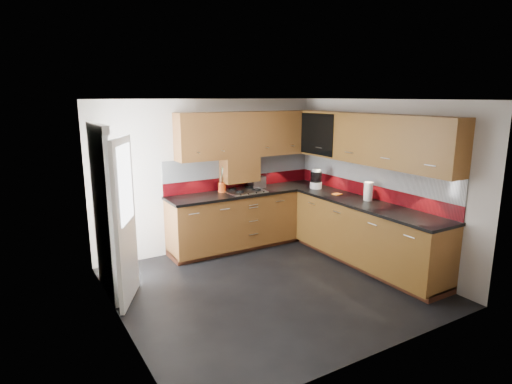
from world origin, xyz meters
TOP-DOWN VIEW (x-y plane):
  - room at (0.00, 0.00)m, footprint 4.00×3.80m
  - base_cabinets at (1.07, 0.72)m, footprint 2.70×3.20m
  - countertop at (1.05, 0.70)m, footprint 2.72×3.22m
  - backsplash at (1.28, 0.93)m, footprint 2.70×3.20m
  - upper_cabinets at (1.23, 0.78)m, footprint 2.50×3.20m
  - extractor_hood at (0.45, 1.64)m, footprint 0.60×0.33m
  - glass_cabinet at (1.71, 1.07)m, footprint 0.32×0.80m
  - back_door at (-1.78, 0.75)m, footprint 0.42×1.19m
  - gas_hob at (0.45, 1.47)m, footprint 0.61×0.53m
  - utensil_pot at (0.12, 1.63)m, footprint 0.12×0.12m
  - toaster at (0.79, 1.64)m, footprint 0.28×0.19m
  - food_processor at (1.59, 1.08)m, footprint 0.20×0.20m
  - paper_towel at (1.72, 0.03)m, footprint 0.17×0.17m
  - orange_cloth at (1.58, 0.54)m, footprint 0.15×0.13m

SIDE VIEW (x-z plane):
  - base_cabinets at x=1.07m, z-range -0.04..0.91m
  - countertop at x=1.05m, z-range 0.90..0.94m
  - orange_cloth at x=1.58m, z-range 0.94..0.95m
  - gas_hob at x=0.45m, z-range 0.93..0.98m
  - toaster at x=0.79m, z-range 0.94..1.13m
  - back_door at x=-1.78m, z-range 0.01..2.05m
  - utensil_pot at x=0.12m, z-range 0.82..1.26m
  - paper_towel at x=1.72m, z-range 0.94..1.21m
  - food_processor at x=1.59m, z-range 0.93..1.25m
  - backsplash at x=1.28m, z-range 0.94..1.48m
  - extractor_hood at x=0.45m, z-range 1.08..1.48m
  - room at x=0.00m, z-range 0.18..2.82m
  - upper_cabinets at x=1.23m, z-range 1.48..2.20m
  - glass_cabinet at x=1.71m, z-range 1.54..2.20m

